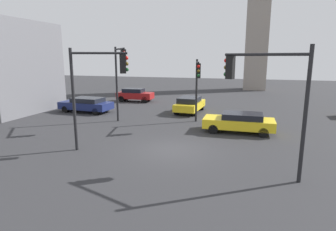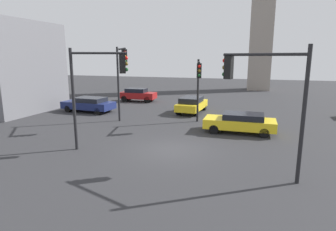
{
  "view_description": "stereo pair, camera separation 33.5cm",
  "coord_description": "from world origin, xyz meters",
  "px_view_note": "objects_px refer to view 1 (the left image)",
  "views": [
    {
      "loc": [
        3.89,
        -14.1,
        4.97
      ],
      "look_at": [
        -0.75,
        1.71,
        1.54
      ],
      "focal_mm": 29.96,
      "sensor_mm": 36.0,
      "label": 1
    },
    {
      "loc": [
        4.21,
        -14.0,
        4.97
      ],
      "look_at": [
        -0.75,
        1.71,
        1.54
      ],
      "focal_mm": 29.96,
      "sensor_mm": 36.0,
      "label": 2
    }
  ],
  "objects_px": {
    "traffic_light_0": "(267,86)",
    "traffic_light_3": "(98,79)",
    "car_3": "(135,95)",
    "car_4": "(239,122)",
    "car_0": "(190,104)",
    "traffic_light_1": "(197,79)",
    "traffic_light_2": "(120,70)",
    "car_1": "(86,104)"
  },
  "relations": [
    {
      "from": "traffic_light_0",
      "to": "traffic_light_3",
      "type": "relative_size",
      "value": 1.0
    },
    {
      "from": "car_3",
      "to": "car_4",
      "type": "distance_m",
      "value": 15.95
    },
    {
      "from": "car_3",
      "to": "car_0",
      "type": "bearing_deg",
      "value": -33.48
    },
    {
      "from": "traffic_light_0",
      "to": "traffic_light_1",
      "type": "relative_size",
      "value": 1.13
    },
    {
      "from": "traffic_light_0",
      "to": "traffic_light_2",
      "type": "relative_size",
      "value": 0.95
    },
    {
      "from": "traffic_light_2",
      "to": "car_3",
      "type": "bearing_deg",
      "value": 159.68
    },
    {
      "from": "traffic_light_0",
      "to": "car_0",
      "type": "relative_size",
      "value": 1.21
    },
    {
      "from": "traffic_light_1",
      "to": "car_1",
      "type": "xyz_separation_m",
      "value": [
        -10.69,
        2.14,
        -2.7
      ]
    },
    {
      "from": "car_3",
      "to": "car_1",
      "type": "bearing_deg",
      "value": -105.92
    },
    {
      "from": "car_0",
      "to": "car_4",
      "type": "xyz_separation_m",
      "value": [
        4.66,
        -5.9,
        -0.04
      ]
    },
    {
      "from": "traffic_light_2",
      "to": "car_0",
      "type": "xyz_separation_m",
      "value": [
        3.94,
        6.1,
        -3.31
      ]
    },
    {
      "from": "traffic_light_0",
      "to": "car_0",
      "type": "xyz_separation_m",
      "value": [
        -5.86,
        12.65,
        -3.06
      ]
    },
    {
      "from": "traffic_light_0",
      "to": "traffic_light_3",
      "type": "height_order",
      "value": "traffic_light_0"
    },
    {
      "from": "car_1",
      "to": "car_3",
      "type": "height_order",
      "value": "car_3"
    },
    {
      "from": "car_4",
      "to": "traffic_light_2",
      "type": "bearing_deg",
      "value": 1.03
    },
    {
      "from": "traffic_light_1",
      "to": "car_4",
      "type": "relative_size",
      "value": 1.04
    },
    {
      "from": "traffic_light_0",
      "to": "car_0",
      "type": "distance_m",
      "value": 14.27
    },
    {
      "from": "traffic_light_1",
      "to": "car_3",
      "type": "distance_m",
      "value": 13.08
    },
    {
      "from": "traffic_light_3",
      "to": "car_4",
      "type": "relative_size",
      "value": 1.17
    },
    {
      "from": "traffic_light_2",
      "to": "traffic_light_3",
      "type": "distance_m",
      "value": 5.75
    },
    {
      "from": "traffic_light_2",
      "to": "car_0",
      "type": "bearing_deg",
      "value": 109.04
    },
    {
      "from": "traffic_light_3",
      "to": "traffic_light_0",
      "type": "bearing_deg",
      "value": -30.46
    },
    {
      "from": "car_1",
      "to": "car_4",
      "type": "height_order",
      "value": "car_1"
    },
    {
      "from": "traffic_light_0",
      "to": "car_3",
      "type": "xyz_separation_m",
      "value": [
        -13.22,
        17.23,
        -3.02
      ]
    },
    {
      "from": "traffic_light_0",
      "to": "car_0",
      "type": "bearing_deg",
      "value": -45.84
    },
    {
      "from": "car_0",
      "to": "car_1",
      "type": "xyz_separation_m",
      "value": [
        -9.17,
        -2.53,
        -0.04
      ]
    },
    {
      "from": "traffic_light_2",
      "to": "traffic_light_0",
      "type": "bearing_deg",
      "value": 18.18
    },
    {
      "from": "car_1",
      "to": "traffic_light_1",
      "type": "bearing_deg",
      "value": 172.11
    },
    {
      "from": "car_0",
      "to": "traffic_light_2",
      "type": "bearing_deg",
      "value": 150.4
    },
    {
      "from": "traffic_light_0",
      "to": "car_4",
      "type": "bearing_deg",
      "value": -60.63
    },
    {
      "from": "traffic_light_1",
      "to": "car_1",
      "type": "bearing_deg",
      "value": -114.04
    },
    {
      "from": "traffic_light_0",
      "to": "traffic_light_2",
      "type": "height_order",
      "value": "traffic_light_2"
    },
    {
      "from": "car_4",
      "to": "traffic_light_0",
      "type": "bearing_deg",
      "value": 99.75
    },
    {
      "from": "car_0",
      "to": "car_1",
      "type": "height_order",
      "value": "car_0"
    },
    {
      "from": "car_0",
      "to": "traffic_light_3",
      "type": "bearing_deg",
      "value": 171.1
    },
    {
      "from": "traffic_light_0",
      "to": "traffic_light_3",
      "type": "bearing_deg",
      "value": 12.62
    },
    {
      "from": "car_1",
      "to": "traffic_light_3",
      "type": "bearing_deg",
      "value": 129.51
    },
    {
      "from": "traffic_light_2",
      "to": "car_3",
      "type": "distance_m",
      "value": 11.68
    },
    {
      "from": "traffic_light_3",
      "to": "car_0",
      "type": "xyz_separation_m",
      "value": [
        2.52,
        11.67,
        -3.08
      ]
    },
    {
      "from": "traffic_light_2",
      "to": "car_1",
      "type": "xyz_separation_m",
      "value": [
        -5.23,
        3.58,
        -3.35
      ]
    },
    {
      "from": "traffic_light_1",
      "to": "car_4",
      "type": "height_order",
      "value": "traffic_light_1"
    },
    {
      "from": "car_1",
      "to": "car_4",
      "type": "xyz_separation_m",
      "value": [
        13.84,
        -3.38,
        -0.01
      ]
    }
  ]
}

